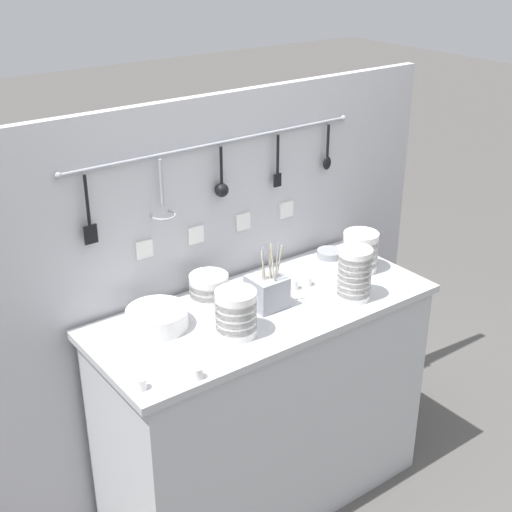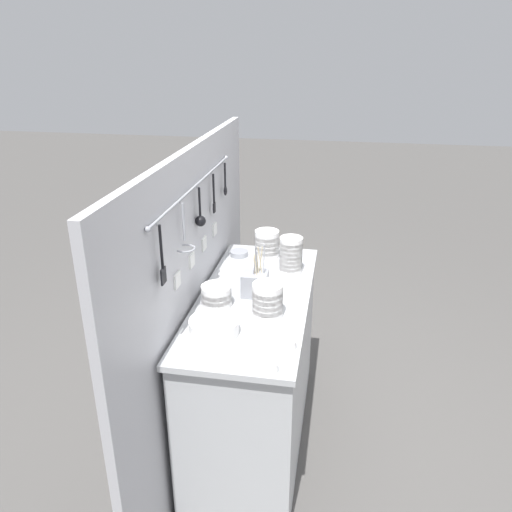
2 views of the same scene
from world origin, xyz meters
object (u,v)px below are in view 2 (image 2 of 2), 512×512
cup_back_right (274,367)px  cup_edge_near (256,272)px  steel_mixing_bowl (239,253)px  cup_mid_row (252,276)px  bowl_stack_back_corner (216,296)px  bowl_stack_wide_centre (268,300)px  plate_stack (214,327)px  cup_back_left (292,345)px  bowl_stack_tall_left (291,255)px  cutlery_caddy (255,283)px  bowl_stack_short_front (267,244)px

cup_back_right → cup_edge_near: same height
steel_mixing_bowl → cup_back_right: bearing=-161.6°
cup_back_right → cup_mid_row: same height
bowl_stack_back_corner → cup_back_right: bearing=-143.9°
bowl_stack_wide_centre → bowl_stack_back_corner: bearing=77.4°
cup_edge_near → plate_stack: bearing=173.3°
bowl_stack_back_corner → cup_back_left: size_ratio=3.81×
cup_back_left → cup_mid_row: size_ratio=1.00×
bowl_stack_tall_left → cup_mid_row: size_ratio=5.32×
bowl_stack_back_corner → steel_mixing_bowl: bearing=1.7°
cutlery_caddy → bowl_stack_tall_left: bearing=-26.1°
bowl_stack_short_front → cutlery_caddy: (-0.51, -0.02, -0.02)m
bowl_stack_tall_left → cup_edge_near: bearing=110.9°
cutlery_caddy → cup_back_left: 0.54m
plate_stack → cup_back_right: 0.39m
bowl_stack_tall_left → cup_edge_near: bowl_stack_tall_left is taller
bowl_stack_wide_centre → cup_edge_near: (0.46, 0.14, -0.07)m
bowl_stack_wide_centre → plate_stack: size_ratio=0.76×
cup_back_right → cup_back_left: 0.19m
bowl_stack_back_corner → cup_back_right: bowl_stack_back_corner is taller
plate_stack → bowl_stack_tall_left: bearing=-20.3°
cup_edge_near → cup_back_left: bearing=-158.0°
cutlery_caddy → cup_back_right: 0.69m
cutlery_caddy → cup_mid_row: (0.18, 0.05, -0.05)m
bowl_stack_short_front → cup_mid_row: size_ratio=4.26×
bowl_stack_wide_centre → cup_back_right: (-0.44, -0.09, -0.07)m
bowl_stack_wide_centre → plate_stack: 0.30m
plate_stack → cup_edge_near: bearing=-6.7°
cup_back_right → cup_back_left: bearing=-17.7°
cup_edge_near → cup_back_left: 0.78m
bowl_stack_back_corner → plate_stack: 0.27m
bowl_stack_tall_left → cutlery_caddy: 0.35m
bowl_stack_wide_centre → cutlery_caddy: bearing=24.7°
cup_back_right → cup_back_left: size_ratio=1.00×
bowl_stack_short_front → cup_edge_near: bowl_stack_short_front is taller
bowl_stack_short_front → cutlery_caddy: size_ratio=0.61×
bowl_stack_wide_centre → plate_stack: bearing=132.9°
bowl_stack_wide_centre → bowl_stack_tall_left: bearing=-5.8°
bowl_stack_back_corner → bowl_stack_short_front: (0.67, -0.15, 0.03)m
bowl_stack_tall_left → cutlery_caddy: size_ratio=0.77×
cup_mid_row → cup_back_left: bearing=-155.6°
steel_mixing_bowl → cup_back_left: cup_back_left is taller
bowl_stack_wide_centre → cup_edge_near: bowl_stack_wide_centre is taller
cutlery_caddy → cup_mid_row: 0.19m
bowl_stack_wide_centre → cup_mid_row: bearing=20.6°
steel_mixing_bowl → cup_edge_near: 0.30m
bowl_stack_tall_left → steel_mixing_bowl: bowl_stack_tall_left is taller
cup_mid_row → cup_edge_near: bearing=-5.6°
bowl_stack_wide_centre → cup_mid_row: size_ratio=4.32×
bowl_stack_wide_centre → bowl_stack_short_front: bearing=9.1°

